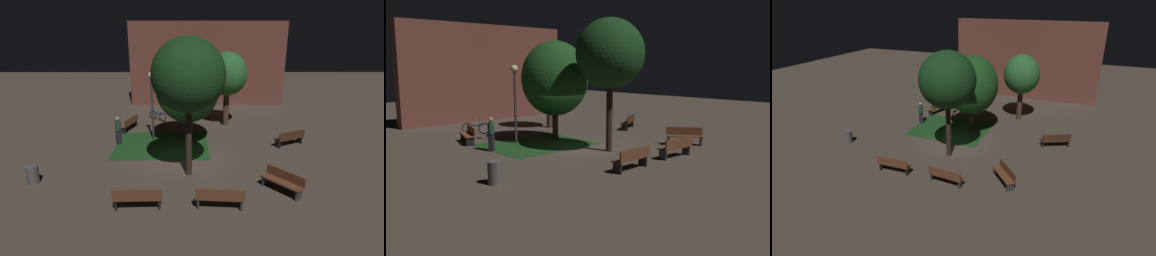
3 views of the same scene
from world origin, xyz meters
TOP-DOWN VIEW (x-y plane):
  - ground_plane at (0.00, 0.00)m, footprint 60.00×60.00m
  - grass_lawn at (-1.16, 1.70)m, footprint 5.19×4.32m
  - bench_lawn_edge at (-1.52, -4.85)m, footprint 1.81×0.53m
  - bench_front_left at (1.52, -4.85)m, footprint 1.83×0.62m
  - bench_path_side at (6.04, 1.55)m, footprint 1.83×1.22m
  - bench_corner at (4.21, -3.57)m, footprint 1.51×1.69m
  - bench_near_trees at (-3.49, 4.34)m, footprint 0.99×1.86m
  - tree_lawn_side at (2.83, 5.45)m, footprint 2.61×2.61m
  - tree_right_canopy at (0.29, 1.88)m, footprint 3.52×3.52m
  - tree_tall_center at (0.35, -1.94)m, footprint 3.15×3.15m
  - lamp_post_plaza_west at (-1.76, 2.59)m, footprint 0.36×0.36m
  - trash_bin at (-6.35, -2.80)m, footprint 0.50×0.50m
  - bicycle at (-1.87, 6.51)m, footprint 1.28×1.08m
  - pedestrian at (-3.64, 1.86)m, footprint 0.34×0.33m
  - building_wall_backdrop at (1.85, 11.31)m, footprint 12.68×0.80m

SIDE VIEW (x-z plane):
  - ground_plane at x=0.00m, z-range 0.00..0.00m
  - grass_lawn at x=-1.16m, z-range 0.00..0.01m
  - bicycle at x=-1.87m, z-range -0.12..0.81m
  - trash_bin at x=-6.35m, z-range 0.00..0.79m
  - bench_lawn_edge at x=-1.52m, z-range 0.04..0.92m
  - bench_front_left at x=1.52m, z-range 0.04..0.92m
  - bench_path_side at x=6.04m, z-range 0.04..0.92m
  - bench_corner at x=4.21m, z-range 0.04..0.92m
  - bench_near_trees at x=-3.49m, z-range 0.04..0.92m
  - pedestrian at x=-3.64m, z-range 0.05..1.66m
  - lamp_post_plaza_west at x=-1.76m, z-range 0.77..4.77m
  - tree_right_canopy at x=0.29m, z-range 0.66..5.91m
  - building_wall_backdrop at x=1.85m, z-range 0.00..6.78m
  - tree_lawn_side at x=2.83m, z-range 0.98..5.88m
  - tree_tall_center at x=0.35m, z-range 1.45..7.57m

